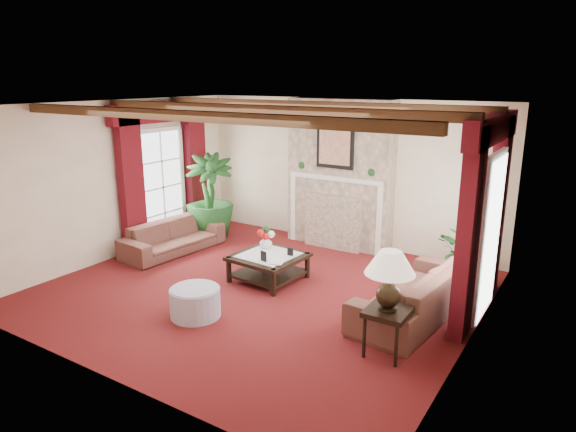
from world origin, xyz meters
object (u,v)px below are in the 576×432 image
Objects in this scene: sofa_right at (416,284)px; potted_palm at (210,214)px; coffee_table at (269,267)px; sofa_left at (173,232)px; side_table at (387,332)px; ottoman at (195,302)px.

sofa_right is 1.24× the size of potted_palm.
potted_palm is 2.56m from coffee_table.
sofa_left reaches higher than side_table.
potted_palm is 3.52m from ottoman.
ottoman is at bearing -50.79° from sofa_right.
side_table is at bearing -27.13° from potted_palm.
sofa_left is at bearing 179.35° from coffee_table.
ottoman is at bearing -52.78° from potted_palm.
sofa_left is 3.53× the size of side_table.
side_table reaches higher than ottoman.
ottoman is (2.10, -1.74, -0.18)m from sofa_left.
potted_palm is at bearing 127.22° from ottoman.
sofa_right is at bearing 33.03° from ottoman.
sofa_right is 2.30× the size of coffee_table.
potted_palm reaches higher than side_table.
side_table is (4.62, -2.37, -0.18)m from potted_palm.
ottoman is at bearing -170.31° from side_table.
side_table is (2.39, -1.13, 0.07)m from coffee_table.
sofa_left is 0.86× the size of sofa_right.
side_table is at bearing -100.52° from sofa_left.
potted_palm reaches higher than sofa_left.
side_table reaches higher than coffee_table.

